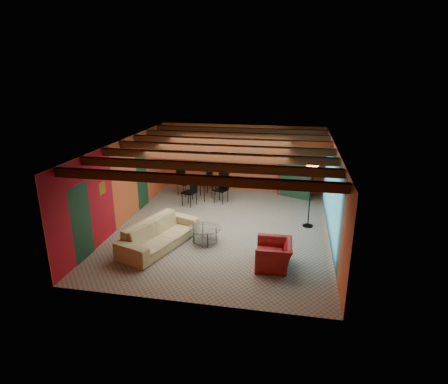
% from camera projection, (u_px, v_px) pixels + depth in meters
% --- Properties ---
extents(room, '(6.52, 8.01, 2.71)m').
position_uv_depth(room, '(223.00, 155.00, 11.18)').
color(room, gray).
rests_on(room, ground).
extents(sofa, '(1.79, 2.79, 0.76)m').
position_uv_depth(sofa, '(160.00, 234.00, 10.53)').
color(sofa, tan).
rests_on(sofa, ground).
extents(armchair, '(0.94, 1.07, 0.67)m').
position_uv_depth(armchair, '(274.00, 254.00, 9.48)').
color(armchair, maroon).
rests_on(armchair, ground).
extents(coffee_table, '(1.18, 1.18, 0.47)m').
position_uv_depth(coffee_table, '(205.00, 235.00, 10.81)').
color(coffee_table, white).
rests_on(coffee_table, ground).
extents(dining_table, '(2.82, 2.82, 1.14)m').
position_uv_depth(dining_table, '(202.00, 185.00, 14.33)').
color(dining_table, silver).
rests_on(dining_table, ground).
extents(armoire, '(1.39, 1.07, 2.19)m').
position_uv_depth(armoire, '(296.00, 169.00, 14.54)').
color(armoire, maroon).
rests_on(armoire, ground).
extents(floor_lamp, '(0.48, 0.48, 2.04)m').
position_uv_depth(floor_lamp, '(310.00, 196.00, 11.67)').
color(floor_lamp, black).
rests_on(floor_lamp, ground).
extents(ceiling_fan, '(1.50, 1.50, 0.44)m').
position_uv_depth(ceiling_fan, '(223.00, 156.00, 11.08)').
color(ceiling_fan, '#472614').
rests_on(ceiling_fan, ceiling).
extents(painting, '(1.05, 0.03, 0.65)m').
position_uv_depth(painting, '(220.00, 150.00, 15.16)').
color(painting, black).
rests_on(painting, wall_back).
extents(potted_plant, '(0.48, 0.44, 0.45)m').
position_uv_depth(potted_plant, '(298.00, 135.00, 14.12)').
color(potted_plant, '#26661E').
rests_on(potted_plant, armoire).
extents(vase, '(0.22, 0.22, 0.18)m').
position_uv_depth(vase, '(202.00, 168.00, 14.12)').
color(vase, orange).
rests_on(vase, dining_table).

